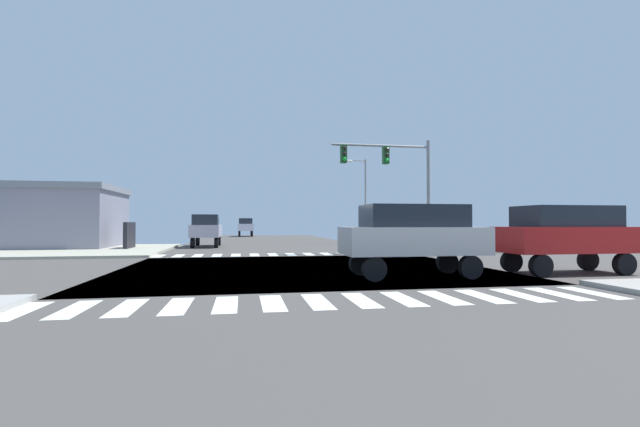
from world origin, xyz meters
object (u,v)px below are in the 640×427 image
Objects in this scene: pickup_crossing_1 at (206,229)px; suv_leading_3 at (566,233)px; street_lamp at (362,192)px; bank_building at (32,217)px; suv_queued_2 at (413,234)px; suv_nearside_1 at (246,226)px; traffic_signal_mast at (392,169)px.

pickup_crossing_1 reaches higher than suv_leading_3.
street_lamp reaches higher than pickup_crossing_1.
street_lamp is 22.17m from suv_leading_3.
bank_building is at bearing -172.51° from street_lamp.
pickup_crossing_1 is (-12.51, -2.47, -3.01)m from street_lamp.
suv_leading_3 is (1.14, -21.94, -2.91)m from street_lamp.
suv_nearside_1 is at bearing 6.53° from suv_queued_2.
suv_nearside_1 is at bearing -96.92° from pickup_crossing_1.
pickup_crossing_1 is (-3.00, -24.71, -0.10)m from suv_nearside_1.
pickup_crossing_1 is at bearing 83.08° from suv_nearside_1.
traffic_signal_mast reaches higher than suv_nearside_1.
bank_building is 2.69× the size of suv_leading_3.
traffic_signal_mast is 14.65m from pickup_crossing_1.
street_lamp is 13.10m from pickup_crossing_1.
pickup_crossing_1 reaches higher than suv_queued_2.
traffic_signal_mast is at bearing -20.16° from bank_building.
bank_building reaches higher than pickup_crossing_1.
suv_nearside_1 is 44.47m from suv_queued_2.
suv_queued_2 is 5.59m from suv_leading_3.
suv_leading_3 is (2.56, -10.58, -3.45)m from traffic_signal_mast.
bank_building is 29.15m from suv_nearside_1.
pickup_crossing_1 is 1.11× the size of suv_leading_3.
suv_nearside_1 is (-9.51, 22.24, -2.91)m from street_lamp.
pickup_crossing_1 is 21.07m from suv_queued_2.
suv_queued_2 is (5.06, -44.18, 0.00)m from suv_nearside_1.
suv_nearside_1 and suv_leading_3 have the same top height.
street_lamp is 1.39× the size of pickup_crossing_1.
suv_leading_3 is (5.59, 0.00, 0.00)m from suv_queued_2.
suv_queued_2 is (-3.03, -10.58, -3.45)m from traffic_signal_mast.
traffic_signal_mast reaches higher than bank_building.
suv_nearside_1 and suv_queued_2 have the same top height.
traffic_signal_mast is at bearing -97.11° from street_lamp.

